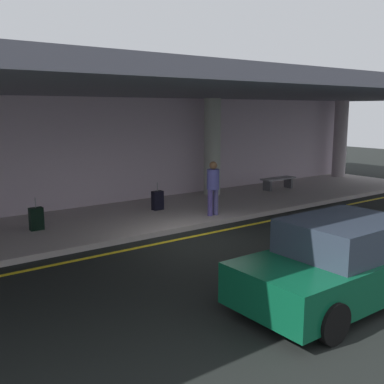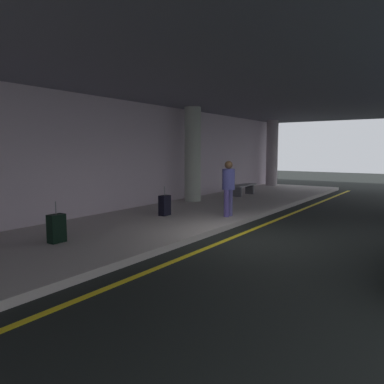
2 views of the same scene
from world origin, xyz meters
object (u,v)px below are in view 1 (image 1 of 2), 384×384
(support_column_center, at_px, (340,139))
(suitcase_upright_secondary, at_px, (158,200))
(support_column_left_mid, at_px, (212,147))
(suitcase_upright_primary, at_px, (36,219))
(traveler_with_luggage, at_px, (213,185))
(bench_metal, at_px, (278,181))
(car_dark_green, at_px, (341,263))

(support_column_center, bearing_deg, suitcase_upright_secondary, -174.16)
(support_column_left_mid, distance_m, suitcase_upright_primary, 7.51)
(support_column_center, distance_m, traveler_with_luggage, 10.70)
(bench_metal, bearing_deg, traveler_with_luggage, -158.33)
(support_column_center, xyz_separation_m, car_dark_green, (-12.32, -8.92, -1.26))
(support_column_center, relative_size, traveler_with_luggage, 2.17)
(support_column_center, relative_size, car_dark_green, 0.89)
(support_column_left_mid, xyz_separation_m, car_dark_green, (-4.32, -8.92, -1.26))
(suitcase_upright_primary, height_order, bench_metal, suitcase_upright_primary)
(support_column_left_mid, distance_m, car_dark_green, 9.99)
(car_dark_green, relative_size, traveler_with_luggage, 2.44)
(support_column_center, bearing_deg, car_dark_green, -144.09)
(traveler_with_luggage, bearing_deg, car_dark_green, 14.60)
(support_column_center, xyz_separation_m, suitcase_upright_primary, (-15.24, -1.34, -1.51))
(support_column_left_mid, xyz_separation_m, bench_metal, (2.83, -0.82, -1.47))
(support_column_center, distance_m, car_dark_green, 15.26)
(support_column_left_mid, relative_size, traveler_with_luggage, 2.17)
(car_dark_green, distance_m, suitcase_upright_secondary, 7.85)
(suitcase_upright_primary, bearing_deg, suitcase_upright_secondary, 2.86)
(support_column_left_mid, height_order, car_dark_green, support_column_left_mid)
(suitcase_upright_primary, bearing_deg, support_column_left_mid, 10.63)
(suitcase_upright_primary, bearing_deg, traveler_with_luggage, -16.81)
(car_dark_green, xyz_separation_m, suitcase_upright_primary, (-2.92, 7.58, -0.25))
(support_column_left_mid, relative_size, car_dark_green, 0.89)
(traveler_with_luggage, relative_size, suitcase_upright_secondary, 1.87)
(support_column_left_mid, height_order, bench_metal, support_column_left_mid)
(support_column_left_mid, height_order, traveler_with_luggage, support_column_left_mid)
(traveler_with_luggage, bearing_deg, support_column_left_mid, 174.43)
(car_dark_green, height_order, traveler_with_luggage, traveler_with_luggage)
(support_column_left_mid, relative_size, bench_metal, 2.28)
(support_column_center, height_order, bench_metal, support_column_center)
(bench_metal, bearing_deg, support_column_center, 8.99)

